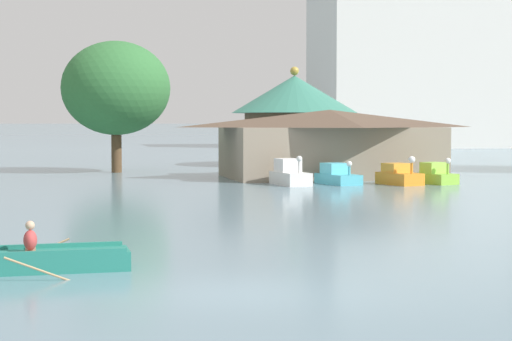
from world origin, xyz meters
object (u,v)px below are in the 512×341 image
(pedal_boat_orange, at_px, (399,176))
(pedal_boat_cyan, at_px, (337,176))
(green_roof_pavilion, at_px, (294,115))
(background_building_block, at_px, (410,67))
(boathouse, at_px, (330,142))
(shoreline_tree_mid, at_px, (116,88))
(rowboat_with_rower, at_px, (43,260))
(pedal_boat_white, at_px, (290,175))
(pedal_boat_lime, at_px, (436,175))

(pedal_boat_orange, bearing_deg, pedal_boat_cyan, -123.57)
(green_roof_pavilion, distance_m, background_building_block, 50.76)
(boathouse, bearing_deg, green_roof_pavilion, 83.50)
(shoreline_tree_mid, height_order, background_building_block, background_building_block)
(rowboat_with_rower, relative_size, pedal_boat_white, 1.28)
(rowboat_with_rower, relative_size, pedal_boat_cyan, 1.28)
(pedal_boat_white, relative_size, shoreline_tree_mid, 0.35)
(pedal_boat_orange, height_order, pedal_boat_lime, pedal_boat_orange)
(green_roof_pavilion, bearing_deg, rowboat_with_rower, -112.13)
(pedal_boat_orange, bearing_deg, rowboat_with_rower, -53.27)
(pedal_boat_cyan, xyz_separation_m, pedal_boat_lime, (5.49, -0.99, 0.02))
(rowboat_with_rower, xyz_separation_m, shoreline_tree_mid, (4.19, 39.24, 5.51))
(shoreline_tree_mid, xyz_separation_m, background_building_block, (41.77, 48.68, 4.88))
(pedal_boat_white, xyz_separation_m, pedal_boat_cyan, (2.77, 0.01, -0.11))
(pedal_boat_cyan, bearing_deg, shoreline_tree_mid, -153.60)
(rowboat_with_rower, height_order, boathouse, boathouse)
(green_roof_pavilion, height_order, background_building_block, background_building_block)
(pedal_boat_lime, distance_m, boathouse, 8.11)
(rowboat_with_rower, xyz_separation_m, boathouse, (16.93, 31.17, 1.96))
(pedal_boat_cyan, xyz_separation_m, pedal_boat_orange, (3.25, -1.06, 0.02))
(boathouse, xyz_separation_m, green_roof_pavilion, (1.66, 14.53, 1.77))
(rowboat_with_rower, relative_size, boathouse, 0.29)
(pedal_boat_cyan, distance_m, boathouse, 6.18)
(green_roof_pavilion, height_order, shoreline_tree_mid, shoreline_tree_mid)
(pedal_boat_lime, relative_size, shoreline_tree_mid, 0.28)
(boathouse, relative_size, shoreline_tree_mid, 1.53)
(pedal_boat_cyan, height_order, background_building_block, background_building_block)
(rowboat_with_rower, distance_m, shoreline_tree_mid, 39.85)
(background_building_block, bearing_deg, rowboat_with_rower, -117.60)
(pedal_boat_cyan, bearing_deg, pedal_boat_white, -102.85)
(pedal_boat_white, xyz_separation_m, boathouse, (4.12, 5.78, 1.64))
(pedal_boat_lime, height_order, shoreline_tree_mid, shoreline_tree_mid)
(pedal_boat_white, bearing_deg, pedal_boat_lime, 74.79)
(pedal_boat_orange, distance_m, shoreline_tree_mid, 21.55)
(pedal_boat_cyan, relative_size, shoreline_tree_mid, 0.35)
(rowboat_with_rower, height_order, shoreline_tree_mid, shoreline_tree_mid)
(green_roof_pavilion, bearing_deg, shoreline_tree_mid, -155.85)
(shoreline_tree_mid, bearing_deg, boathouse, -32.34)
(pedal_boat_cyan, height_order, pedal_boat_orange, pedal_boat_orange)
(pedal_boat_white, xyz_separation_m, green_roof_pavilion, (5.77, 20.31, 3.41))
(pedal_boat_lime, bearing_deg, background_building_block, 139.84)
(pedal_boat_orange, xyz_separation_m, boathouse, (-1.90, 6.83, 1.73))
(rowboat_with_rower, height_order, pedal_boat_cyan, pedal_boat_cyan)
(green_roof_pavilion, xyz_separation_m, shoreline_tree_mid, (-14.40, -6.46, 1.79))
(pedal_boat_white, relative_size, green_roof_pavilion, 0.32)
(rowboat_with_rower, bearing_deg, shoreline_tree_mid, 82.61)
(rowboat_with_rower, relative_size, background_building_block, 0.16)
(pedal_boat_orange, bearing_deg, boathouse, -179.99)
(pedal_boat_orange, bearing_deg, pedal_boat_lime, 76.30)
(pedal_boat_lime, bearing_deg, green_roof_pavilion, 167.89)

